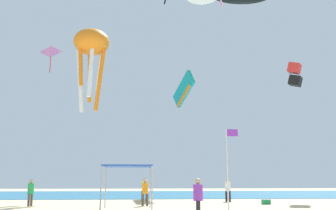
{
  "coord_description": "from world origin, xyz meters",
  "views": [
    {
      "loc": [
        -1.99,
        -17.88,
        1.64
      ],
      "look_at": [
        0.51,
        12.84,
        7.89
      ],
      "focal_mm": 39.58,
      "sensor_mm": 36.0,
      "label": 1
    }
  ],
  "objects_px": {
    "person_central": "(198,195)",
    "person_far_shore": "(145,188)",
    "person_leftmost": "(145,190)",
    "person_rightmost": "(31,190)",
    "kite_box_red": "(295,75)",
    "canopy_tent": "(128,168)",
    "banner_flag": "(229,163)",
    "cooler_box": "(266,202)",
    "person_near_tent": "(228,188)",
    "kite_parafoil_teal": "(183,90)",
    "kite_diamond_pink": "(51,53)",
    "kite_octopus_orange": "(91,46)"
  },
  "relations": [
    {
      "from": "person_central",
      "to": "person_far_shore",
      "type": "xyz_separation_m",
      "value": [
        -2.0,
        13.57,
        0.05
      ]
    },
    {
      "from": "person_leftmost",
      "to": "person_rightmost",
      "type": "height_order",
      "value": "person_leftmost"
    },
    {
      "from": "person_central",
      "to": "kite_box_red",
      "type": "height_order",
      "value": "kite_box_red"
    },
    {
      "from": "canopy_tent",
      "to": "banner_flag",
      "type": "relative_size",
      "value": 0.73
    },
    {
      "from": "person_far_shore",
      "to": "banner_flag",
      "type": "xyz_separation_m",
      "value": [
        3.86,
        -11.51,
        1.39
      ]
    },
    {
      "from": "person_central",
      "to": "cooler_box",
      "type": "distance_m",
      "value": 11.44
    },
    {
      "from": "person_near_tent",
      "to": "person_rightmost",
      "type": "height_order",
      "value": "person_near_tent"
    },
    {
      "from": "person_far_shore",
      "to": "kite_parafoil_teal",
      "type": "distance_m",
      "value": 14.0
    },
    {
      "from": "person_rightmost",
      "to": "kite_box_red",
      "type": "height_order",
      "value": "kite_box_red"
    },
    {
      "from": "person_leftmost",
      "to": "cooler_box",
      "type": "height_order",
      "value": "person_leftmost"
    },
    {
      "from": "person_leftmost",
      "to": "cooler_box",
      "type": "bearing_deg",
      "value": 20.03
    },
    {
      "from": "person_leftmost",
      "to": "kite_parafoil_teal",
      "type": "bearing_deg",
      "value": 86.26
    },
    {
      "from": "cooler_box",
      "to": "kite_parafoil_teal",
      "type": "relative_size",
      "value": 0.11
    },
    {
      "from": "cooler_box",
      "to": "kite_parafoil_teal",
      "type": "distance_m",
      "value": 17.3
    },
    {
      "from": "person_far_shore",
      "to": "kite_diamond_pink",
      "type": "relative_size",
      "value": 0.72
    },
    {
      "from": "person_leftmost",
      "to": "kite_box_red",
      "type": "bearing_deg",
      "value": 43.24
    },
    {
      "from": "kite_octopus_orange",
      "to": "person_central",
      "type": "bearing_deg",
      "value": 74.93
    },
    {
      "from": "canopy_tent",
      "to": "banner_flag",
      "type": "height_order",
      "value": "banner_flag"
    },
    {
      "from": "person_near_tent",
      "to": "person_leftmost",
      "type": "distance_m",
      "value": 7.48
    },
    {
      "from": "banner_flag",
      "to": "kite_octopus_orange",
      "type": "xyz_separation_m",
      "value": [
        -8.61,
        12.87,
        10.57
      ]
    },
    {
      "from": "person_leftmost",
      "to": "kite_octopus_orange",
      "type": "height_order",
      "value": "kite_octopus_orange"
    },
    {
      "from": "person_near_tent",
      "to": "person_far_shore",
      "type": "distance_m",
      "value": 6.41
    },
    {
      "from": "person_central",
      "to": "kite_diamond_pink",
      "type": "relative_size",
      "value": 0.69
    },
    {
      "from": "banner_flag",
      "to": "person_rightmost",
      "type": "bearing_deg",
      "value": 148.95
    },
    {
      "from": "person_far_shore",
      "to": "banner_flag",
      "type": "relative_size",
      "value": 0.44
    },
    {
      "from": "person_near_tent",
      "to": "kite_parafoil_teal",
      "type": "bearing_deg",
      "value": 150.62
    },
    {
      "from": "canopy_tent",
      "to": "person_rightmost",
      "type": "bearing_deg",
      "value": 152.45
    },
    {
      "from": "person_rightmost",
      "to": "person_leftmost",
      "type": "bearing_deg",
      "value": 107.81
    },
    {
      "from": "person_rightmost",
      "to": "cooler_box",
      "type": "xyz_separation_m",
      "value": [
        15.55,
        0.77,
        -0.81
      ]
    },
    {
      "from": "person_central",
      "to": "cooler_box",
      "type": "xyz_separation_m",
      "value": [
        6.24,
        9.55,
        -0.83
      ]
    },
    {
      "from": "kite_parafoil_teal",
      "to": "person_rightmost",
      "type": "bearing_deg",
      "value": 127.06
    },
    {
      "from": "person_rightmost",
      "to": "kite_parafoil_teal",
      "type": "bearing_deg",
      "value": 158.85
    },
    {
      "from": "kite_box_red",
      "to": "person_central",
      "type": "bearing_deg",
      "value": 0.13
    },
    {
      "from": "person_near_tent",
      "to": "person_central",
      "type": "xyz_separation_m",
      "value": [
        -4.33,
        -12.51,
        -0.04
      ]
    },
    {
      "from": "kite_octopus_orange",
      "to": "kite_box_red",
      "type": "bearing_deg",
      "value": 146.03
    },
    {
      "from": "kite_octopus_orange",
      "to": "person_far_shore",
      "type": "bearing_deg",
      "value": 124.6
    },
    {
      "from": "banner_flag",
      "to": "person_leftmost",
      "type": "bearing_deg",
      "value": 120.9
    },
    {
      "from": "cooler_box",
      "to": "kite_box_red",
      "type": "bearing_deg",
      "value": 50.49
    },
    {
      "from": "kite_parafoil_teal",
      "to": "kite_box_red",
      "type": "xyz_separation_m",
      "value": [
        9.93,
        -5.65,
        0.33
      ]
    },
    {
      "from": "person_near_tent",
      "to": "cooler_box",
      "type": "relative_size",
      "value": 3.1
    },
    {
      "from": "canopy_tent",
      "to": "person_central",
      "type": "bearing_deg",
      "value": -60.62
    },
    {
      "from": "banner_flag",
      "to": "kite_diamond_pink",
      "type": "relative_size",
      "value": 1.66
    },
    {
      "from": "kite_octopus_orange",
      "to": "kite_diamond_pink",
      "type": "xyz_separation_m",
      "value": [
        -5.15,
        7.21,
        1.8
      ]
    },
    {
      "from": "person_leftmost",
      "to": "kite_box_red",
      "type": "distance_m",
      "value": 19.4
    },
    {
      "from": "person_rightmost",
      "to": "kite_octopus_orange",
      "type": "distance_m",
      "value": 13.75
    },
    {
      "from": "banner_flag",
      "to": "kite_box_red",
      "type": "xyz_separation_m",
      "value": [
        10.28,
        14.66,
        8.98
      ]
    },
    {
      "from": "person_leftmost",
      "to": "banner_flag",
      "type": "distance_m",
      "value": 7.78
    },
    {
      "from": "kite_diamond_pink",
      "to": "kite_box_red",
      "type": "distance_m",
      "value": 24.87
    },
    {
      "from": "person_central",
      "to": "kite_parafoil_teal",
      "type": "bearing_deg",
      "value": 10.25
    },
    {
      "from": "person_near_tent",
      "to": "kite_box_red",
      "type": "distance_m",
      "value": 13.66
    }
  ]
}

